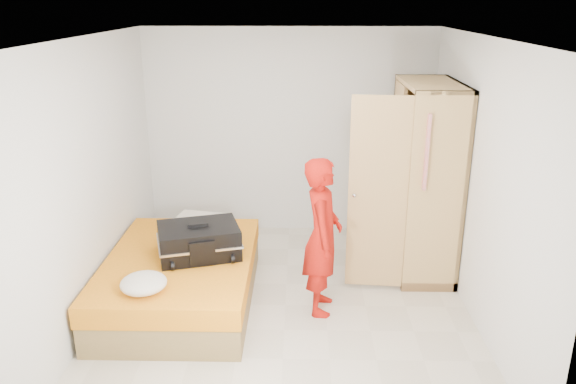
{
  "coord_description": "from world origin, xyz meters",
  "views": [
    {
      "loc": [
        0.13,
        -4.94,
        2.91
      ],
      "look_at": [
        0.01,
        0.58,
        1.0
      ],
      "focal_mm": 35.0,
      "sensor_mm": 36.0,
      "label": 1
    }
  ],
  "objects_px": {
    "wardrobe": "(421,185)",
    "person": "(322,236)",
    "suitcase": "(199,241)",
    "round_cushion": "(144,283)",
    "bed": "(181,279)"
  },
  "relations": [
    {
      "from": "round_cushion",
      "to": "bed",
      "type": "bearing_deg",
      "value": 76.82
    },
    {
      "from": "suitcase",
      "to": "round_cushion",
      "type": "distance_m",
      "value": 0.82
    },
    {
      "from": "wardrobe",
      "to": "person",
      "type": "height_order",
      "value": "wardrobe"
    },
    {
      "from": "wardrobe",
      "to": "round_cushion",
      "type": "height_order",
      "value": "wardrobe"
    },
    {
      "from": "wardrobe",
      "to": "suitcase",
      "type": "bearing_deg",
      "value": -161.74
    },
    {
      "from": "person",
      "to": "suitcase",
      "type": "xyz_separation_m",
      "value": [
        -1.21,
        0.14,
        -0.12
      ]
    },
    {
      "from": "wardrobe",
      "to": "round_cushion",
      "type": "distance_m",
      "value": 3.09
    },
    {
      "from": "bed",
      "to": "suitcase",
      "type": "relative_size",
      "value": 2.2
    },
    {
      "from": "bed",
      "to": "person",
      "type": "xyz_separation_m",
      "value": [
        1.4,
        -0.1,
        0.52
      ]
    },
    {
      "from": "wardrobe",
      "to": "person",
      "type": "relative_size",
      "value": 1.36
    },
    {
      "from": "person",
      "to": "wardrobe",
      "type": "bearing_deg",
      "value": -47.25
    },
    {
      "from": "round_cushion",
      "to": "person",
      "type": "bearing_deg",
      "value": 20.8
    },
    {
      "from": "wardrobe",
      "to": "suitcase",
      "type": "relative_size",
      "value": 2.29
    },
    {
      "from": "suitcase",
      "to": "round_cushion",
      "type": "xyz_separation_m",
      "value": [
        -0.36,
        -0.74,
        -0.08
      ]
    },
    {
      "from": "person",
      "to": "bed",
      "type": "bearing_deg",
      "value": 89.11
    }
  ]
}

